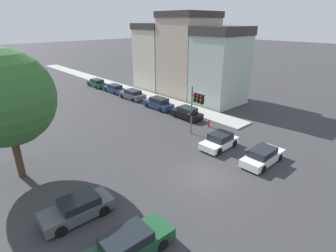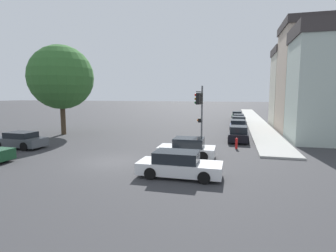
{
  "view_description": "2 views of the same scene",
  "coord_description": "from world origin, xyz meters",
  "views": [
    {
      "loc": [
        -14.1,
        -10.99,
        11.31
      ],
      "look_at": [
        1.01,
        5.46,
        2.32
      ],
      "focal_mm": 28.0,
      "sensor_mm": 36.0,
      "label": 1
    },
    {
      "loc": [
        7.94,
        -15.56,
        4.47
      ],
      "look_at": [
        2.63,
        5.24,
        1.86
      ],
      "focal_mm": 28.0,
      "sensor_mm": 36.0,
      "label": 2
    }
  ],
  "objects": [
    {
      "name": "traffic_signal",
      "position": [
        5.16,
        5.77,
        3.68
      ],
      "size": [
        0.54,
        2.15,
        5.17
      ],
      "rotation": [
        0.0,
        0.0,
        3.05
      ],
      "color": "#515456",
      "rests_on": "ground_plane"
    },
    {
      "name": "parked_car_2",
      "position": [
        8.49,
        21.78,
        0.69
      ],
      "size": [
        2.12,
        4.67,
        1.45
      ],
      "rotation": [
        0.0,
        0.0,
        1.6
      ],
      "color": "#4C5156",
      "rests_on": "ground_plane"
    },
    {
      "name": "parked_car_4",
      "position": [
        8.37,
        32.76,
        0.69
      ],
      "size": [
        1.88,
        4.76,
        1.45
      ],
      "rotation": [
        0.0,
        0.0,
        1.56
      ],
      "color": "#194728",
      "rests_on": "ground_plane"
    },
    {
      "name": "rowhouse_backdrop",
      "position": [
        16.51,
        17.93,
        5.84
      ],
      "size": [
        7.75,
        19.5,
        12.64
      ],
      "color": "#ADBCB2",
      "rests_on": "ground_plane"
    },
    {
      "name": "street_tree",
      "position": [
        -10.6,
        9.73,
        6.3
      ],
      "size": [
        6.96,
        6.96,
        9.8
      ],
      "color": "#423323",
      "rests_on": "ground_plane"
    },
    {
      "name": "parked_car_0",
      "position": [
        8.36,
        10.06,
        0.69
      ],
      "size": [
        1.93,
        4.21,
        1.47
      ],
      "rotation": [
        0.0,
        0.0,
        1.55
      ],
      "color": "black",
      "rests_on": "ground_plane"
    },
    {
      "name": "ground_plane",
      "position": [
        0.0,
        0.0,
        0.0
      ],
      "size": [
        300.0,
        300.0,
        0.0
      ],
      "primitive_type": "plane",
      "color": "#333335"
    },
    {
      "name": "crossing_car_0",
      "position": [
        5.08,
        -1.98,
        0.66
      ],
      "size": [
        4.56,
        1.89,
        1.4
      ],
      "rotation": [
        0.0,
        0.0,
        0.0
      ],
      "color": "silver",
      "rests_on": "ground_plane"
    },
    {
      "name": "crossing_car_1",
      "position": [
        -9.41,
        2.29,
        0.66
      ],
      "size": [
        4.37,
        2.08,
        1.36
      ],
      "rotation": [
        0.0,
        0.0,
        3.1
      ],
      "color": "#4C5156",
      "rests_on": "ground_plane"
    },
    {
      "name": "crossing_car_2",
      "position": [
        4.78,
        2.32,
        0.68
      ],
      "size": [
        3.99,
        2.09,
        1.44
      ],
      "rotation": [
        0.0,
        0.0,
        3.16
      ],
      "color": "silver",
      "rests_on": "ground_plane"
    },
    {
      "name": "fire_hydrant",
      "position": [
        8.16,
        6.36,
        0.49
      ],
      "size": [
        0.22,
        0.22,
        0.92
      ],
      "color": "red",
      "rests_on": "ground_plane"
    },
    {
      "name": "parked_car_3",
      "position": [
        8.57,
        27.08,
        0.66
      ],
      "size": [
        1.88,
        4.69,
        1.37
      ],
      "rotation": [
        0.0,
        0.0,
        1.57
      ],
      "color": "navy",
      "rests_on": "ground_plane"
    },
    {
      "name": "sidewalk_strip",
      "position": [
        11.26,
        33.53,
        0.08
      ],
      "size": [
        3.0,
        60.0,
        0.15
      ],
      "color": "#9E9E99",
      "rests_on": "ground_plane"
    },
    {
      "name": "parked_car_1",
      "position": [
        8.33,
        15.38,
        0.73
      ],
      "size": [
        1.88,
        4.69,
        1.57
      ],
      "rotation": [
        0.0,
        0.0,
        1.58
      ],
      "color": "navy",
      "rests_on": "ground_plane"
    }
  ]
}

